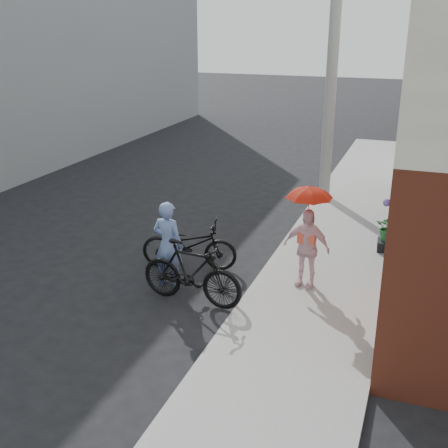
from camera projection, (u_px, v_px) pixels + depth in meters
The scene contains 11 objects.
ground at pixel (199, 290), 10.02m from camera, with size 80.00×80.00×0.00m, color black.
sidewalk at pixel (336, 261), 11.08m from camera, with size 2.20×24.00×0.12m, color gray.
curb at pixel (279, 253), 11.46m from camera, with size 0.12×24.00×0.12m, color #9E9E99.
utility_pole at pixel (332, 65), 13.74m from camera, with size 0.28×0.28×7.00m, color #9E9E99.
officer at pixel (168, 245), 9.89m from camera, with size 0.59×0.38×1.61m, color #6880B9.
bike_left at pixel (189, 245), 10.75m from camera, with size 0.64×1.85×0.97m, color black.
bike_right at pixel (191, 273), 9.40m from camera, with size 0.52×1.84×1.11m, color black.
kimono_woman at pixel (306, 248), 9.71m from camera, with size 0.83×0.35×1.42m, color silver.
parasol at pixel (309, 190), 9.35m from camera, with size 0.76×0.76×0.67m, color red.
planter at pixel (387, 246), 11.39m from camera, with size 0.39×0.39×0.21m, color black.
potted_plant at pixel (389, 228), 11.26m from camera, with size 0.51×0.44×0.56m, color #276230.
Camera 1 is at (3.52, -8.29, 4.56)m, focal length 45.00 mm.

